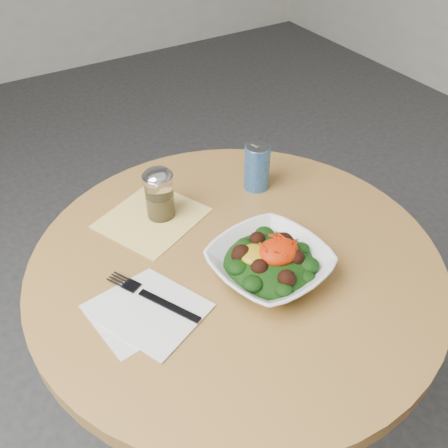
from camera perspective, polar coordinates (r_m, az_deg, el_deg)
ground at (r=1.70m, az=0.95°, el=-22.39°), size 6.00×6.00×0.00m
table at (r=1.24m, az=1.22°, el=-10.51°), size 0.90×0.90×0.75m
cloth_napkin at (r=1.20m, az=-8.21°, el=0.69°), size 0.28×0.27×0.00m
paper_napkins at (r=1.00m, az=-8.84°, el=-9.89°), size 0.23×0.23×0.00m
salad_bowl at (r=1.04m, az=5.23°, el=-4.46°), size 0.27×0.27×0.09m
fork at (r=1.02m, az=-8.49°, el=-8.12°), size 0.12×0.21×0.00m
spice_shaker at (r=1.17m, az=-7.40°, el=3.41°), size 0.07×0.07×0.13m
beverage_can at (r=1.26m, az=3.79°, el=6.55°), size 0.06×0.06×0.12m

